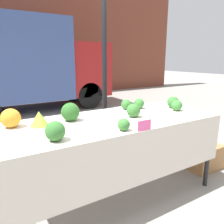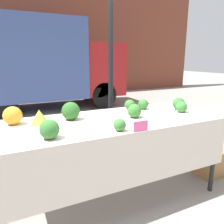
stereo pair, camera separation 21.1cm
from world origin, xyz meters
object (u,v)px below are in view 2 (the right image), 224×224
at_px(parked_truck, 46,63).
at_px(price_sign, 141,126).
at_px(produce_crate, 211,160).
at_px(orange_cauliflower, 13,116).

bearing_deg(parked_truck, price_sign, -91.09).
distance_m(parked_truck, price_sign, 5.55).
xyz_separation_m(price_sign, produce_crate, (1.41, 0.36, -0.79)).
xyz_separation_m(orange_cauliflower, produce_crate, (2.41, -0.34, -0.83)).
xyz_separation_m(parked_truck, orange_cauliflower, (-1.11, -4.82, -0.41)).
distance_m(parked_truck, produce_crate, 5.47).
bearing_deg(price_sign, parked_truck, 88.91).
bearing_deg(price_sign, produce_crate, 14.52).
bearing_deg(orange_cauliflower, price_sign, -34.99).
height_order(price_sign, produce_crate, price_sign).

